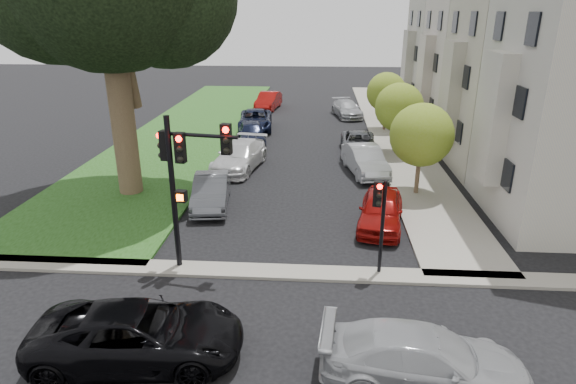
# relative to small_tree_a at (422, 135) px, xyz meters

# --- Properties ---
(ground) EXTENTS (140.00, 140.00, 0.00)m
(ground) POSITION_rel_small_tree_a_xyz_m (-6.20, -10.36, -3.12)
(ground) COLOR black
(ground) RESTS_ON ground
(grass_strip) EXTENTS (8.00, 44.00, 0.12)m
(grass_strip) POSITION_rel_small_tree_a_xyz_m (-15.20, 13.64, -3.06)
(grass_strip) COLOR #173C0C
(grass_strip) RESTS_ON ground
(sidewalk_right) EXTENTS (3.50, 44.00, 0.12)m
(sidewalk_right) POSITION_rel_small_tree_a_xyz_m (0.55, 13.64, -3.06)
(sidewalk_right) COLOR gray
(sidewalk_right) RESTS_ON ground
(sidewalk_cross) EXTENTS (60.00, 1.00, 0.12)m
(sidewalk_cross) POSITION_rel_small_tree_a_xyz_m (-6.20, -8.36, -3.06)
(sidewalk_cross) COLOR gray
(sidewalk_cross) RESTS_ON ground
(house_b) EXTENTS (7.70, 7.55, 15.97)m
(house_b) POSITION_rel_small_tree_a_xyz_m (6.25, 5.14, 3.82)
(house_b) COLOR #9D988E
(house_b) RESTS_ON ground
(house_c) EXTENTS (7.70, 7.55, 15.97)m
(house_c) POSITION_rel_small_tree_a_xyz_m (6.25, 12.64, 3.82)
(house_c) COLOR gray
(house_c) RESTS_ON ground
(house_d) EXTENTS (7.70, 7.55, 15.97)m
(house_d) POSITION_rel_small_tree_a_xyz_m (6.25, 20.14, 3.82)
(house_d) COLOR gray
(house_d) RESTS_ON ground
(small_tree_a) EXTENTS (3.12, 3.12, 4.69)m
(small_tree_a) POSITION_rel_small_tree_a_xyz_m (0.00, 0.00, 0.00)
(small_tree_a) COLOR brown
(small_tree_a) RESTS_ON ground
(small_tree_b) EXTENTS (3.09, 3.09, 4.63)m
(small_tree_b) POSITION_rel_small_tree_a_xyz_m (0.00, 7.35, -0.04)
(small_tree_b) COLOR brown
(small_tree_b) RESTS_ON ground
(small_tree_c) EXTENTS (3.00, 3.00, 4.50)m
(small_tree_c) POSITION_rel_small_tree_a_xyz_m (0.00, 13.93, -0.12)
(small_tree_c) COLOR brown
(small_tree_c) RESTS_ON ground
(traffic_signal_main) EXTENTS (2.76, 0.72, 5.63)m
(traffic_signal_main) POSITION_rel_small_tree_a_xyz_m (-9.56, -8.13, 0.77)
(traffic_signal_main) COLOR black
(traffic_signal_main) RESTS_ON ground
(traffic_signal_secondary) EXTENTS (0.48, 0.38, 3.55)m
(traffic_signal_secondary) POSITION_rel_small_tree_a_xyz_m (-2.87, -8.17, -0.64)
(traffic_signal_secondary) COLOR black
(traffic_signal_secondary) RESTS_ON ground
(car_cross_near) EXTENTS (5.80, 3.11, 1.55)m
(car_cross_near) POSITION_rel_small_tree_a_xyz_m (-9.67, -13.06, -2.34)
(car_cross_near) COLOR black
(car_cross_near) RESTS_ON ground
(car_cross_far) EXTENTS (5.35, 2.58, 1.50)m
(car_cross_far) POSITION_rel_small_tree_a_xyz_m (-2.26, -13.52, -2.37)
(car_cross_far) COLOR #999BA0
(car_cross_far) RESTS_ON ground
(car_parked_0) EXTENTS (2.54, 4.75, 1.54)m
(car_parked_0) POSITION_rel_small_tree_a_xyz_m (-2.26, -4.04, -2.35)
(car_parked_0) COLOR maroon
(car_parked_0) RESTS_ON ground
(car_parked_1) EXTENTS (2.63, 5.09, 1.60)m
(car_parked_1) POSITION_rel_small_tree_a_xyz_m (-2.36, 3.23, -2.32)
(car_parked_1) COLOR #999BA0
(car_parked_1) RESTS_ON ground
(car_parked_2) EXTENTS (2.32, 4.89, 1.35)m
(car_parked_2) POSITION_rel_small_tree_a_xyz_m (-2.43, 7.48, -2.44)
(car_parked_2) COLOR #3F4247
(car_parked_2) RESTS_ON ground
(car_parked_4) EXTENTS (2.94, 5.16, 1.41)m
(car_parked_4) POSITION_rel_small_tree_a_xyz_m (-2.65, 19.01, -2.41)
(car_parked_4) COLOR #999BA0
(car_parked_4) RESTS_ON ground
(car_parked_5) EXTENTS (2.17, 4.74, 1.51)m
(car_parked_5) POSITION_rel_small_tree_a_xyz_m (-10.09, -2.22, -2.36)
(car_parked_5) COLOR #3F4247
(car_parked_5) RESTS_ON ground
(car_parked_6) EXTENTS (3.13, 5.81, 1.60)m
(car_parked_6) POSITION_rel_small_tree_a_xyz_m (-9.67, 3.59, -2.32)
(car_parked_6) COLOR silver
(car_parked_6) RESTS_ON ground
(car_parked_7) EXTENTS (2.64, 4.76, 1.53)m
(car_parked_7) POSITION_rel_small_tree_a_xyz_m (-9.79, 9.54, -2.35)
(car_parked_7) COLOR black
(car_parked_7) RESTS_ON ground
(car_parked_8) EXTENTS (3.04, 5.70, 1.52)m
(car_parked_8) POSITION_rel_small_tree_a_xyz_m (-10.08, 13.71, -2.36)
(car_parked_8) COLOR black
(car_parked_8) RESTS_ON ground
(car_parked_9) EXTENTS (2.31, 5.03, 1.60)m
(car_parked_9) POSITION_rel_small_tree_a_xyz_m (-9.93, 22.07, -2.32)
(car_parked_9) COLOR maroon
(car_parked_9) RESTS_ON ground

